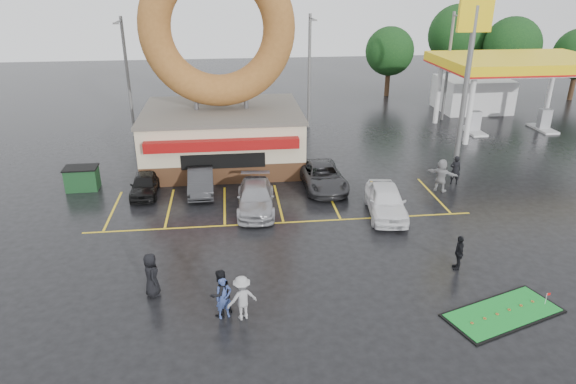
{
  "coord_description": "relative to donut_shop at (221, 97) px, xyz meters",
  "views": [
    {
      "loc": [
        -2.5,
        -20.09,
        11.75
      ],
      "look_at": [
        0.1,
        2.23,
        2.2
      ],
      "focal_mm": 32.0,
      "sensor_mm": 36.0,
      "label": 1
    }
  ],
  "objects": [
    {
      "name": "donut_shop",
      "position": [
        0.0,
        0.0,
        0.0
      ],
      "size": [
        10.2,
        8.7,
        13.5
      ],
      "color": "#472B19",
      "rests_on": "ground"
    },
    {
      "name": "gas_station",
      "position": [
        23.0,
        7.97,
        -0.77
      ],
      "size": [
        12.3,
        13.65,
        5.9
      ],
      "color": "silver",
      "rests_on": "ground"
    },
    {
      "name": "streetlight_left",
      "position": [
        -7.0,
        6.95,
        0.32
      ],
      "size": [
        0.4,
        2.21,
        9.0
      ],
      "color": "slate",
      "rests_on": "ground"
    },
    {
      "name": "tree_far_a",
      "position": [
        29.0,
        17.03,
        0.72
      ],
      "size": [
        5.6,
        5.6,
        8.0
      ],
      "color": "#332114",
      "rests_on": "ground"
    },
    {
      "name": "tree_far_c",
      "position": [
        25.0,
        21.03,
        1.37
      ],
      "size": [
        6.3,
        6.3,
        9.0
      ],
      "color": "#332114",
      "rests_on": "ground"
    },
    {
      "name": "person_blue",
      "position": [
        -0.02,
        -17.13,
        -3.63
      ],
      "size": [
        0.71,
        0.57,
        1.67
      ],
      "primitive_type": "imported",
      "rotation": [
        0.0,
        0.0,
        0.33
      ],
      "color": "#33447F",
      "rests_on": "ground"
    },
    {
      "name": "streetlight_mid",
      "position": [
        7.0,
        7.95,
        0.32
      ],
      "size": [
        0.4,
        2.21,
        9.0
      ],
      "color": "slate",
      "rests_on": "ground"
    },
    {
      "name": "car_black",
      "position": [
        -4.54,
        -4.97,
        -3.84
      ],
      "size": [
        1.57,
        3.73,
        1.26
      ],
      "primitive_type": "imported",
      "rotation": [
        0.0,
        0.0,
        0.02
      ],
      "color": "black",
      "rests_on": "ground"
    },
    {
      "name": "person_walker_far",
      "position": [
        13.86,
        -5.48,
        -3.57
      ],
      "size": [
        0.72,
        0.54,
        1.79
      ],
      "primitive_type": "imported",
      "rotation": [
        0.0,
        0.0,
        2.95
      ],
      "color": "black",
      "rests_on": "ground"
    },
    {
      "name": "putting_green",
      "position": [
        10.37,
        -18.17,
        -4.43
      ],
      "size": [
        4.92,
        3.33,
        0.57
      ],
      "color": "black",
      "rests_on": "ground"
    },
    {
      "name": "person_cameraman",
      "position": [
        9.99,
        -14.86,
        -3.68
      ],
      "size": [
        0.58,
        0.98,
        1.57
      ],
      "primitive_type": "imported",
      "rotation": [
        0.0,
        0.0,
        -1.8
      ],
      "color": "black",
      "rests_on": "ground"
    },
    {
      "name": "streetlight_right",
      "position": [
        19.0,
        8.95,
        0.32
      ],
      "size": [
        0.4,
        2.21,
        9.0
      ],
      "color": "slate",
      "rests_on": "ground"
    },
    {
      "name": "car_silver",
      "position": [
        1.69,
        -7.8,
        -3.77
      ],
      "size": [
        2.23,
        4.93,
        1.4
      ],
      "primitive_type": "imported",
      "rotation": [
        0.0,
        0.0,
        -0.06
      ],
      "color": "#9A999E",
      "rests_on": "ground"
    },
    {
      "name": "ground",
      "position": [
        3.0,
        -12.97,
        -4.46
      ],
      "size": [
        120.0,
        120.0,
        0.0
      ],
      "primitive_type": "plane",
      "color": "black",
      "rests_on": "ground"
    },
    {
      "name": "person_walker_near",
      "position": [
        12.59,
        -6.44,
        -3.49
      ],
      "size": [
        1.78,
        1.58,
        1.96
      ],
      "primitive_type": "imported",
      "rotation": [
        0.0,
        0.0,
        2.47
      ],
      "color": "#949497",
      "rests_on": "ground"
    },
    {
      "name": "person_blackjkt",
      "position": [
        -0.14,
        -16.95,
        -3.53
      ],
      "size": [
        1.15,
        1.13,
        1.87
      ],
      "primitive_type": "imported",
      "rotation": [
        0.0,
        0.0,
        3.84
      ],
      "color": "black",
      "rests_on": "ground"
    },
    {
      "name": "car_grey",
      "position": [
        5.81,
        -5.12,
        -3.75
      ],
      "size": [
        2.55,
        5.2,
        1.42
      ],
      "primitive_type": "imported",
      "rotation": [
        0.0,
        0.0,
        0.04
      ],
      "color": "#2E2E31",
      "rests_on": "ground"
    },
    {
      "name": "car_white",
      "position": [
        8.46,
        -9.22,
        -3.67
      ],
      "size": [
        2.47,
        4.85,
        1.58
      ],
      "primitive_type": "imported",
      "rotation": [
        0.0,
        0.0,
        -0.13
      ],
      "color": "white",
      "rests_on": "ground"
    },
    {
      "name": "person_hoodie",
      "position": [
        0.65,
        -17.28,
        -3.58
      ],
      "size": [
        1.29,
        1.0,
        1.76
      ],
      "primitive_type": "imported",
      "rotation": [
        0.0,
        0.0,
        3.48
      ],
      "color": "#959598",
      "rests_on": "ground"
    },
    {
      "name": "shell_sign",
      "position": [
        16.0,
        -0.97,
        2.91
      ],
      "size": [
        2.2,
        0.36,
        10.6
      ],
      "color": "slate",
      "rests_on": "ground"
    },
    {
      "name": "tree_far_d",
      "position": [
        17.0,
        19.03,
        0.07
      ],
      "size": [
        4.9,
        4.9,
        7.0
      ],
      "color": "#332114",
      "rests_on": "ground"
    },
    {
      "name": "dumpster",
      "position": [
        -8.31,
        -3.74,
        -3.81
      ],
      "size": [
        1.83,
        1.24,
        1.3
      ],
      "primitive_type": "cube",
      "rotation": [
        0.0,
        0.0,
        0.02
      ],
      "color": "#1B4824",
      "rests_on": "ground"
    },
    {
      "name": "person_bystander",
      "position": [
        -2.83,
        -15.36,
        -3.55
      ],
      "size": [
        0.8,
        1.02,
        1.83
      ],
      "primitive_type": "imported",
      "rotation": [
        0.0,
        0.0,
        1.84
      ],
      "color": "black",
      "rests_on": "ground"
    },
    {
      "name": "car_dgrey",
      "position": [
        -1.34,
        -4.97,
        -3.78
      ],
      "size": [
        1.57,
        4.19,
        1.37
      ],
      "primitive_type": "imported",
      "rotation": [
        0.0,
        0.0,
        0.03
      ],
      "color": "#29292C",
      "rests_on": "ground"
    }
  ]
}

